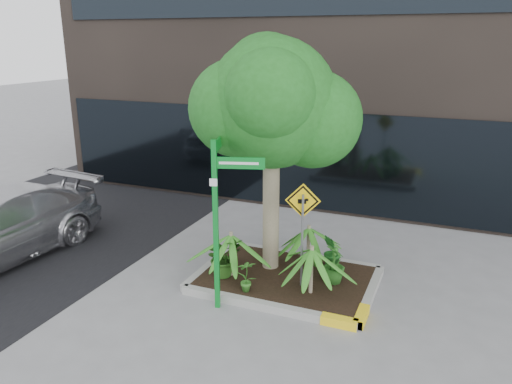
% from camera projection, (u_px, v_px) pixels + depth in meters
% --- Properties ---
extents(ground, '(80.00, 80.00, 0.00)m').
position_uv_depth(ground, '(271.00, 287.00, 9.35)').
color(ground, gray).
rests_on(ground, ground).
extents(asphalt_road, '(7.00, 80.00, 0.01)m').
position_uv_depth(asphalt_road, '(13.00, 237.00, 11.73)').
color(asphalt_road, black).
rests_on(asphalt_road, ground).
extents(planter, '(3.35, 2.36, 0.15)m').
position_uv_depth(planter, '(287.00, 279.00, 9.48)').
color(planter, '#9E9E99').
rests_on(planter, ground).
extents(tree, '(3.07, 2.72, 4.60)m').
position_uv_depth(tree, '(272.00, 103.00, 8.97)').
color(tree, gray).
rests_on(tree, ground).
extents(palm_front, '(1.00, 1.00, 1.11)m').
position_uv_depth(palm_front, '(312.00, 249.00, 8.62)').
color(palm_front, gray).
rests_on(palm_front, ground).
extents(palm_left, '(0.99, 0.99, 1.10)m').
position_uv_depth(palm_left, '(231.00, 235.00, 9.29)').
color(palm_left, gray).
rests_on(palm_left, ground).
extents(palm_back, '(0.91, 0.91, 1.01)m').
position_uv_depth(palm_back, '(309.00, 228.00, 9.81)').
color(palm_back, gray).
rests_on(palm_back, ground).
extents(shrub_a, '(0.96, 0.96, 0.76)m').
position_uv_depth(shrub_a, '(224.00, 257.00, 9.41)').
color(shrub_a, '#275919').
rests_on(shrub_a, planter).
extents(shrub_b, '(0.56, 0.56, 0.73)m').
position_uv_depth(shrub_b, '(334.00, 264.00, 9.15)').
color(shrub_b, '#26641E').
rests_on(shrub_b, planter).
extents(shrub_c, '(0.45, 0.45, 0.62)m').
position_uv_depth(shrub_c, '(246.00, 275.00, 8.83)').
color(shrub_c, '#337524').
rests_on(shrub_c, planter).
extents(shrub_d, '(0.50, 0.50, 0.74)m').
position_uv_depth(shrub_d, '(332.00, 252.00, 9.61)').
color(shrub_d, '#19571A').
rests_on(shrub_d, planter).
extents(street_sign_post, '(1.04, 0.85, 2.95)m').
position_uv_depth(street_sign_post, '(219.00, 207.00, 8.20)').
color(street_sign_post, '#0B8226').
rests_on(street_sign_post, ground).
extents(cattle_sign, '(0.60, 0.27, 1.98)m').
position_uv_depth(cattle_sign, '(302.00, 219.00, 8.59)').
color(cattle_sign, slate).
rests_on(cattle_sign, ground).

